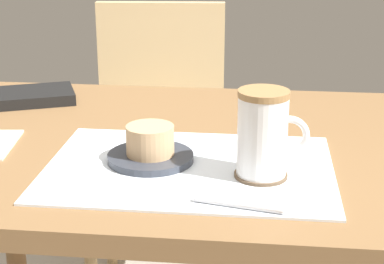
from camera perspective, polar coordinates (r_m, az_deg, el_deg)
The scene contains 9 objects.
dining_table at distance 1.21m, azimuth -1.81°, elevation -4.96°, with size 1.03×0.73×0.74m.
wooden_chair at distance 1.93m, azimuth -2.91°, elevation -0.69°, with size 0.45×0.45×0.88m.
placemat at distance 1.05m, azimuth -0.25°, elevation -3.19°, with size 0.47×0.33×0.00m, color white.
pastry_plate at distance 1.07m, azimuth -3.71°, elevation -2.27°, with size 0.14×0.14×0.01m, color #333842.
pastry at distance 1.06m, azimuth -3.74°, elevation -0.73°, with size 0.08×0.08×0.05m, color tan.
coffee_coaster at distance 1.02m, azimuth 6.13°, elevation -3.80°, with size 0.08×0.08×0.01m, color brown.
coffee_mug at distance 0.99m, azimuth 6.39°, elevation -0.08°, with size 0.11×0.08×0.14m.
teaspoon at distance 0.91m, azimuth 4.11°, elevation -6.47°, with size 0.01×0.01×0.13m, color silver.
small_book at distance 1.45m, azimuth -14.06°, elevation 3.11°, with size 0.18×0.12×0.02m, color black.
Camera 1 is at (0.16, -1.09, 1.15)m, focal length 60.00 mm.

